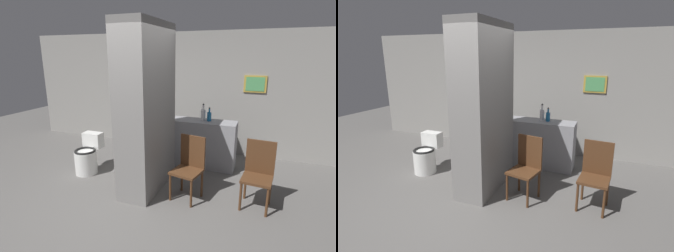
% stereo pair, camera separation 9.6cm
% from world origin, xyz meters
% --- Properties ---
extents(ground_plane, '(14.00, 14.00, 0.00)m').
position_xyz_m(ground_plane, '(0.00, 0.00, 0.00)').
color(ground_plane, '#5B5956').
extents(wall_back, '(8.00, 0.09, 2.60)m').
position_xyz_m(wall_back, '(-0.00, 2.63, 1.30)').
color(wall_back, gray).
rests_on(wall_back, ground_plane).
extents(pillar_center, '(0.53, 1.24, 2.60)m').
position_xyz_m(pillar_center, '(0.01, 0.62, 1.30)').
color(pillar_center, gray).
rests_on(pillar_center, ground_plane).
extents(counter_shelf, '(1.37, 0.44, 0.91)m').
position_xyz_m(counter_shelf, '(0.60, 1.74, 0.46)').
color(counter_shelf, gray).
rests_on(counter_shelf, ground_plane).
extents(toilet, '(0.40, 0.56, 0.71)m').
position_xyz_m(toilet, '(-1.26, 0.70, 0.30)').
color(toilet, white).
rests_on(toilet, ground_plane).
extents(chair_near_pillar, '(0.48, 0.48, 0.95)m').
position_xyz_m(chair_near_pillar, '(0.74, 0.53, 0.52)').
color(chair_near_pillar, '#4C2D19').
rests_on(chair_near_pillar, ground_plane).
extents(chair_by_doorway, '(0.44, 0.44, 0.95)m').
position_xyz_m(chair_by_doorway, '(1.73, 0.65, 0.52)').
color(chair_by_doorway, '#4C2D19').
rests_on(chair_by_doorway, ground_plane).
extents(bicycle, '(1.67, 0.42, 0.76)m').
position_xyz_m(bicycle, '(-0.61, 1.94, 0.37)').
color(bicycle, black).
rests_on(bicycle, ground_plane).
extents(bottle_tall, '(0.09, 0.09, 0.32)m').
position_xyz_m(bottle_tall, '(0.64, 1.79, 1.03)').
color(bottle_tall, silver).
rests_on(bottle_tall, counter_shelf).
extents(bottle_short, '(0.08, 0.08, 0.26)m').
position_xyz_m(bottle_short, '(0.76, 1.76, 1.01)').
color(bottle_short, '#19598C').
rests_on(bottle_short, counter_shelf).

